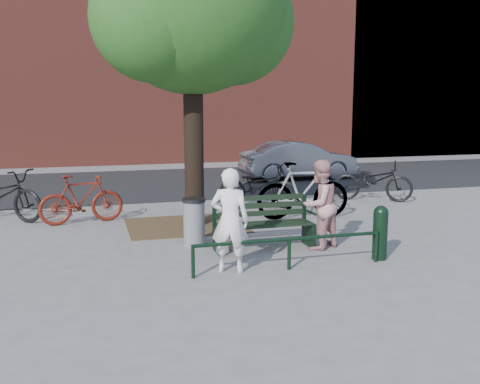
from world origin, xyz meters
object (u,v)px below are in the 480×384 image
object	(u,v)px
person_left	(230,220)
person_right	(320,205)
bollard	(380,231)
bicycle_c	(258,186)
park_bench	(263,222)
litter_bin	(194,222)
parked_car	(299,160)

from	to	relation	value
person_left	person_right	xyz separation A→B (m)	(1.85, 0.86, -0.01)
person_left	bollard	xyz separation A→B (m)	(2.53, -0.03, -0.32)
person_right	bicycle_c	bearing A→B (deg)	-118.88
bollard	bicycle_c	xyz separation A→B (m)	(-0.53, 4.85, 0.05)
park_bench	bollard	bearing A→B (deg)	-35.46
litter_bin	bicycle_c	world-z (taller)	bicycle_c
litter_bin	bollard	bearing A→B (deg)	-31.45
litter_bin	parked_car	world-z (taller)	parked_car
park_bench	person_right	size ratio (longest dim) A/B	1.11
park_bench	bicycle_c	distance (m)	3.85
person_right	parked_car	xyz separation A→B (m)	(3.01, 8.32, -0.14)
park_bench	person_right	xyz separation A→B (m)	(0.95, -0.27, 0.31)
bollard	parked_car	bearing A→B (deg)	75.84
person_left	parked_car	xyz separation A→B (m)	(4.86, 9.18, -0.15)
person_right	litter_bin	size ratio (longest dim) A/B	1.83
person_right	parked_car	bearing A→B (deg)	-136.52
bicycle_c	parked_car	xyz separation A→B (m)	(2.85, 4.37, 0.12)
litter_bin	person_right	bearing A→B (deg)	-20.91
park_bench	person_left	xyz separation A→B (m)	(-0.90, -1.13, 0.32)
bollard	parked_car	world-z (taller)	parked_car
litter_bin	bicycle_c	xyz separation A→B (m)	(2.23, 3.16, 0.09)
litter_bin	bicycle_c	size ratio (longest dim) A/B	0.43
park_bench	bollard	xyz separation A→B (m)	(1.63, -1.16, 0.00)
bollard	bicycle_c	bearing A→B (deg)	96.21
bicycle_c	parked_car	size ratio (longest dim) A/B	0.51
person_left	parked_car	world-z (taller)	person_left
parked_car	person_right	bearing A→B (deg)	159.05
parked_car	bollard	bearing A→B (deg)	164.75
park_bench	bicycle_c	world-z (taller)	bicycle_c
person_left	bicycle_c	size ratio (longest dim) A/B	0.79
person_right	parked_car	size ratio (longest dim) A/B	0.40
person_right	litter_bin	xyz separation A→B (m)	(-2.08, 0.79, -0.35)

